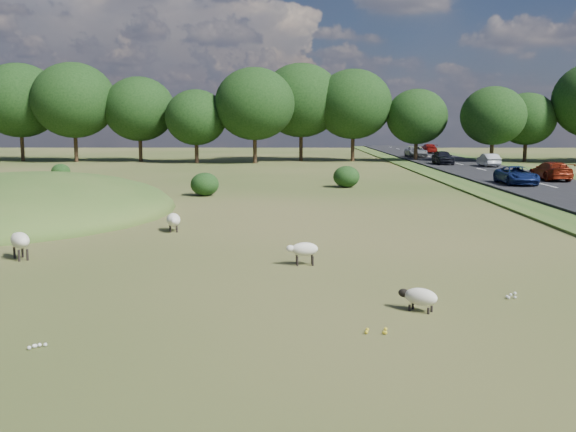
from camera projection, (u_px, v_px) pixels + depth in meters
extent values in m
plane|color=#2C4A17|center=(258.00, 195.00, 40.71)|extent=(160.00, 160.00, 0.00)
ellipsoid|color=#33561E|center=(16.00, 213.00, 32.86)|extent=(16.00, 20.00, 4.00)
cube|color=black|center=(518.00, 180.00, 50.46)|extent=(8.00, 150.00, 0.25)
cylinder|color=black|center=(22.00, 144.00, 77.55)|extent=(0.44, 0.44, 4.21)
ellipsoid|color=black|center=(20.00, 100.00, 76.81)|extent=(9.83, 9.83, 8.84)
cylinder|color=black|center=(76.00, 144.00, 75.72)|extent=(0.44, 0.44, 4.18)
ellipsoid|color=black|center=(74.00, 100.00, 74.99)|extent=(9.75, 9.75, 8.78)
cylinder|color=black|center=(140.00, 146.00, 76.41)|extent=(0.44, 0.44, 3.61)
ellipsoid|color=black|center=(139.00, 109.00, 75.78)|extent=(8.41, 8.41, 7.57)
cylinder|color=black|center=(197.00, 150.00, 73.63)|extent=(0.44, 0.44, 3.02)
ellipsoid|color=black|center=(196.00, 117.00, 73.10)|extent=(7.04, 7.04, 6.34)
cylinder|color=black|center=(255.00, 146.00, 73.08)|extent=(0.44, 0.44, 3.90)
ellipsoid|color=black|center=(255.00, 104.00, 72.40)|extent=(9.09, 9.09, 8.18)
cylinder|color=black|center=(301.00, 143.00, 77.89)|extent=(0.44, 0.44, 4.22)
ellipsoid|color=black|center=(301.00, 100.00, 77.15)|extent=(9.85, 9.85, 8.86)
cylinder|color=black|center=(353.00, 145.00, 76.93)|extent=(0.44, 0.44, 3.94)
ellipsoid|color=black|center=(353.00, 104.00, 76.23)|extent=(9.20, 9.20, 8.28)
cylinder|color=black|center=(416.00, 149.00, 76.02)|extent=(0.44, 0.44, 3.09)
ellipsoid|color=black|center=(417.00, 117.00, 75.47)|extent=(7.20, 7.20, 6.48)
cylinder|color=black|center=(492.00, 150.00, 72.46)|extent=(0.44, 0.44, 3.12)
ellipsoid|color=black|center=(493.00, 116.00, 71.91)|extent=(7.29, 7.29, 6.56)
cylinder|color=black|center=(525.00, 149.00, 76.19)|extent=(0.44, 0.44, 2.93)
ellipsoid|color=black|center=(527.00, 119.00, 75.68)|extent=(6.84, 6.84, 6.16)
ellipsoid|color=black|center=(205.00, 184.00, 40.42)|extent=(1.79, 1.79, 1.47)
ellipsoid|color=black|center=(346.00, 177.00, 45.68)|extent=(1.88, 1.88, 1.54)
ellipsoid|color=black|center=(61.00, 171.00, 52.76)|extent=(1.52, 1.52, 1.24)
ellipsoid|color=beige|center=(20.00, 240.00, 21.49)|extent=(1.08, 1.18, 0.54)
ellipsoid|color=silver|center=(16.00, 237.00, 21.94)|extent=(0.41, 0.43, 0.27)
cylinder|color=black|center=(14.00, 253.00, 21.72)|extent=(0.08, 0.08, 0.39)
cylinder|color=black|center=(23.00, 252.00, 21.88)|extent=(0.08, 0.08, 0.39)
cylinder|color=black|center=(19.00, 256.00, 21.23)|extent=(0.08, 0.08, 0.39)
cylinder|color=black|center=(27.00, 255.00, 21.39)|extent=(0.08, 0.08, 0.39)
ellipsoid|color=beige|center=(421.00, 297.00, 15.57)|extent=(0.94, 0.82, 0.43)
ellipsoid|color=black|center=(404.00, 293.00, 15.81)|extent=(0.34, 0.32, 0.21)
cylinder|color=black|center=(409.00, 308.00, 15.66)|extent=(0.06, 0.06, 0.16)
cylinder|color=black|center=(413.00, 306.00, 15.83)|extent=(0.06, 0.06, 0.16)
cylinder|color=black|center=(428.00, 311.00, 15.39)|extent=(0.06, 0.06, 0.16)
cylinder|color=black|center=(432.00, 309.00, 15.56)|extent=(0.06, 0.06, 0.16)
ellipsoid|color=beige|center=(305.00, 249.00, 20.63)|extent=(0.90, 0.54, 0.44)
ellipsoid|color=silver|center=(290.00, 248.00, 20.58)|extent=(0.30, 0.24, 0.22)
cylinder|color=black|center=(297.00, 261.00, 20.56)|extent=(0.06, 0.06, 0.31)
cylinder|color=black|center=(297.00, 260.00, 20.77)|extent=(0.06, 0.06, 0.31)
cylinder|color=black|center=(313.00, 261.00, 20.61)|extent=(0.06, 0.06, 0.31)
cylinder|color=black|center=(312.00, 260.00, 20.82)|extent=(0.06, 0.06, 0.31)
ellipsoid|color=beige|center=(173.00, 220.00, 27.18)|extent=(0.79, 1.19, 0.56)
ellipsoid|color=silver|center=(174.00, 221.00, 26.60)|extent=(0.33, 0.40, 0.28)
cylinder|color=black|center=(177.00, 230.00, 26.95)|extent=(0.08, 0.08, 0.20)
cylinder|color=black|center=(170.00, 230.00, 26.90)|extent=(0.08, 0.08, 0.20)
cylinder|color=black|center=(177.00, 227.00, 27.57)|extent=(0.08, 0.08, 0.20)
cylinder|color=black|center=(170.00, 228.00, 27.52)|extent=(0.08, 0.08, 0.20)
imported|color=#A7ABAF|center=(489.00, 160.00, 64.30)|extent=(1.36, 3.89, 1.28)
imported|color=maroon|center=(551.00, 171.00, 48.82)|extent=(1.96, 4.82, 1.40)
imported|color=black|center=(443.00, 157.00, 67.66)|extent=(1.72, 4.27, 1.45)
imported|color=maroon|center=(428.00, 149.00, 92.58)|extent=(1.88, 4.61, 1.34)
imported|color=navy|center=(517.00, 175.00, 45.44)|extent=(2.10, 4.56, 1.27)
imported|color=#A1A5A9|center=(416.00, 152.00, 82.29)|extent=(2.27, 4.93, 1.37)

